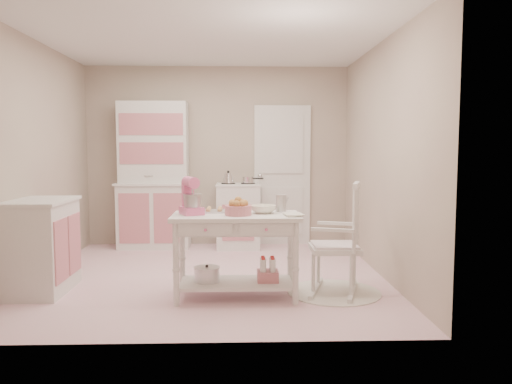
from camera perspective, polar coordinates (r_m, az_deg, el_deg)
room_shell at (r=5.47m, az=-5.32°, el=7.38°), size 3.84×3.84×2.62m
door at (r=7.36m, az=3.01°, el=1.92°), size 0.82×0.05×2.04m
hutch at (r=7.23m, az=-11.61°, el=1.92°), size 1.06×0.50×2.08m
stove at (r=7.13m, az=-2.04°, el=-2.70°), size 0.62×0.57×0.92m
base_cabinet at (r=5.38m, az=-23.27°, el=-5.68°), size 0.54×0.84×0.92m
lace_rug at (r=5.07m, az=8.89°, el=-11.24°), size 0.92×0.92×0.01m
rocking_chair at (r=4.95m, az=8.98°, el=-5.18°), size 0.67×0.83×1.10m
work_table at (r=4.78m, az=-2.27°, el=-7.33°), size 1.20×0.60×0.80m
stand_mixer at (r=4.73m, az=-7.39°, el=-0.50°), size 0.30×0.34×0.34m
cookie_tray at (r=4.89m, az=-4.03°, el=-2.20°), size 0.34×0.24×0.02m
bread_basket at (r=4.65m, az=-2.05°, el=-2.10°), size 0.25×0.25×0.09m
mixing_bowl at (r=4.79m, az=0.83°, el=-1.98°), size 0.24×0.24×0.08m
metal_pitcher at (r=4.87m, az=2.90°, el=-1.30°), size 0.10×0.10×0.17m
recipe_book at (r=4.61m, az=3.31°, el=-2.62°), size 0.19×0.24×0.02m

